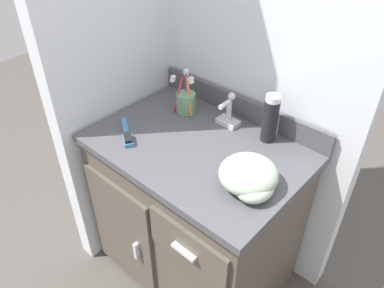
{
  "coord_description": "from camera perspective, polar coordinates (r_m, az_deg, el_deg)",
  "views": [
    {
      "loc": [
        0.74,
        -0.84,
        1.6
      ],
      "look_at": [
        0.0,
        -0.03,
        0.77
      ],
      "focal_mm": 35.0,
      "sensor_mm": 36.0,
      "label": 1
    }
  ],
  "objects": [
    {
      "name": "ground_plane",
      "position": [
        1.95,
        0.58,
        -17.83
      ],
      "size": [
        6.0,
        6.0,
        0.0
      ],
      "primitive_type": "plane",
      "color": "#4C4742"
    },
    {
      "name": "wall_back",
      "position": [
        1.47,
        9.79,
        16.79
      ],
      "size": [
        0.99,
        0.08,
        2.2
      ],
      "primitive_type": "cube",
      "color": "silver",
      "rests_on": "ground_plane"
    },
    {
      "name": "wall_left",
      "position": [
        1.54,
        -12.52,
        17.41
      ],
      "size": [
        0.08,
        0.64,
        2.2
      ],
      "primitive_type": "cube",
      "color": "silver",
      "rests_on": "ground_plane"
    },
    {
      "name": "vanity",
      "position": [
        1.65,
        0.54,
        -10.05
      ],
      "size": [
        0.81,
        0.58,
        0.75
      ],
      "color": "brown",
      "rests_on": "ground_plane"
    },
    {
      "name": "backsplash",
      "position": [
        1.56,
        7.4,
        5.67
      ],
      "size": [
        0.81,
        0.02,
        0.09
      ],
      "color": "#4C4C51",
      "rests_on": "vanity"
    },
    {
      "name": "sink_faucet",
      "position": [
        1.5,
        5.55,
        4.58
      ],
      "size": [
        0.09,
        0.09,
        0.14
      ],
      "color": "silver",
      "rests_on": "vanity"
    },
    {
      "name": "toothbrush_cup",
      "position": [
        1.58,
        -0.97,
        6.48
      ],
      "size": [
        0.1,
        0.09,
        0.19
      ],
      "color": "gray",
      "rests_on": "vanity"
    },
    {
      "name": "shaving_cream_can",
      "position": [
        1.41,
        11.85,
        3.81
      ],
      "size": [
        0.06,
        0.06,
        0.19
      ],
      "color": "black",
      "rests_on": "vanity"
    },
    {
      "name": "hairbrush",
      "position": [
        1.46,
        -9.87,
        1.34
      ],
      "size": [
        0.18,
        0.13,
        0.03
      ],
      "rotation": [
        0.0,
        0.0,
        -0.58
      ],
      "color": "teal",
      "rests_on": "vanity"
    },
    {
      "name": "hand_towel",
      "position": [
        1.22,
        8.81,
        -5.0
      ],
      "size": [
        0.2,
        0.2,
        0.1
      ],
      "color": "#A8BCA3",
      "rests_on": "vanity"
    }
  ]
}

